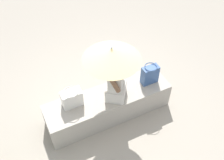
{
  "coord_description": "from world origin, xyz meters",
  "views": [
    {
      "loc": [
        1.11,
        2.4,
        3.56
      ],
      "look_at": [
        -0.05,
        0.02,
        0.8
      ],
      "focal_mm": 42.13,
      "sensor_mm": 36.0,
      "label": 1
    }
  ],
  "objects_px": {
    "person_seated": "(116,78)",
    "tote_bag_canvas": "(150,74)",
    "parasol": "(112,54)",
    "handbag_black": "(72,98)"
  },
  "relations": [
    {
      "from": "handbag_black",
      "to": "tote_bag_canvas",
      "type": "distance_m",
      "value": 1.28
    },
    {
      "from": "parasol",
      "to": "tote_bag_canvas",
      "type": "xyz_separation_m",
      "value": [
        -0.69,
        -0.04,
        -0.71
      ]
    },
    {
      "from": "handbag_black",
      "to": "tote_bag_canvas",
      "type": "xyz_separation_m",
      "value": [
        -1.28,
        0.1,
        0.02
      ]
    },
    {
      "from": "person_seated",
      "to": "tote_bag_canvas",
      "type": "bearing_deg",
      "value": -177.27
    },
    {
      "from": "parasol",
      "to": "tote_bag_canvas",
      "type": "distance_m",
      "value": 0.99
    },
    {
      "from": "person_seated",
      "to": "tote_bag_canvas",
      "type": "height_order",
      "value": "person_seated"
    },
    {
      "from": "person_seated",
      "to": "tote_bag_canvas",
      "type": "relative_size",
      "value": 2.67
    },
    {
      "from": "parasol",
      "to": "tote_bag_canvas",
      "type": "height_order",
      "value": "parasol"
    },
    {
      "from": "parasol",
      "to": "person_seated",
      "type": "bearing_deg",
      "value": -175.43
    },
    {
      "from": "person_seated",
      "to": "parasol",
      "type": "xyz_separation_m",
      "value": [
        0.08,
        0.01,
        0.49
      ]
    }
  ]
}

